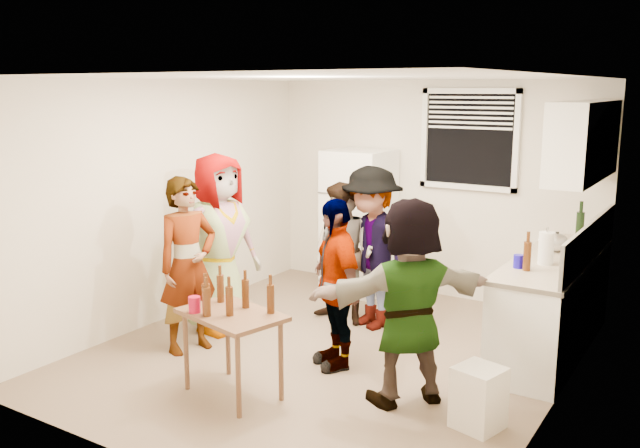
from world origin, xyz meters
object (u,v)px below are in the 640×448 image
Objects in this scene: guest_grey at (222,328)px; guest_back_left at (343,322)px; wine_bottle at (579,243)px; guest_orange at (406,400)px; kettle at (556,251)px; beer_bottle_table at (207,314)px; guest_black at (335,365)px; guest_stripe at (191,349)px; serving_table at (234,394)px; blue_cup at (518,268)px; refrigerator at (359,222)px; guest_back_right at (370,326)px; red_cup at (195,312)px; beer_bottle_counter at (526,271)px; trash_bin at (479,395)px.

guest_back_left is at bearing -36.58° from guest_grey.
guest_orange is at bearing -107.45° from wine_bottle.
kettle is 3.33m from beer_bottle_table.
kettle is 1.00× the size of beer_bottle_table.
beer_bottle_table is 0.16× the size of guest_black.
guest_stripe is at bearing -115.36° from guest_back_left.
blue_cup is at bearing 45.01° from serving_table.
kettle is 3.26m from serving_table.
blue_cup is 0.06× the size of guest_grey.
refrigerator is at bearing -102.33° from guest_orange.
guest_grey is 1.52m from guest_back_right.
beer_bottle_counter is at bearing 41.68° from red_cup.
blue_cup is (2.27, -1.29, 0.05)m from refrigerator.
beer_bottle_table is 0.15× the size of guest_back_right.
guest_black is (0.39, 0.94, 0.00)m from serving_table.
guest_stripe is 1.11× the size of guest_back_left.
beer_bottle_table is 0.15× the size of guest_stripe.
kettle is 0.15× the size of guest_back_right.
guest_back_left is 0.98× the size of guest_black.
serving_table is 0.54× the size of guest_black.
red_cup is 2.22m from guest_back_left.
kettle reaches higher than red_cup.
red_cup is 0.08× the size of guest_stripe.
guest_grey is (-0.82, 1.27, -0.69)m from red_cup.
guest_orange is (1.22, 0.64, 0.00)m from serving_table.
kettle is 0.51m from wine_bottle.
wine_bottle reaches higher than guest_back_left.
beer_bottle_table reaches higher than red_cup.
red_cup reaches higher than guest_black.
trash_bin reaches higher than guest_black.
red_cup is 0.07× the size of guest_grey.
guest_grey is (-2.91, 0.60, -0.25)m from trash_bin.
refrigerator is at bearing 133.42° from trash_bin.
refrigerator is at bearing 7.02° from guest_stripe.
wine_bottle reaches higher than kettle.
beer_bottle_counter is 0.15× the size of guest_back_right.
beer_bottle_counter reaches higher than guest_black.
wine_bottle is at bearing 79.75° from blue_cup.
guest_stripe reaches higher than guest_black.
refrigerator is 6.91× the size of beer_bottle_table.
guest_back_left is at bearing 154.71° from guest_black.
refrigerator is at bearing 99.97° from serving_table.
refrigerator is 2.16m from guest_grey.
guest_back_right reaches higher than guest_stripe.
red_cup is at bearing -162.17° from trash_bin.
wine_bottle is at bearing 56.94° from serving_table.
beer_bottle_counter is at bearing 91.06° from trash_bin.
red_cup is at bearing -84.86° from refrigerator.
guest_grey is 2.33m from guest_orange.
refrigerator is 13.41× the size of red_cup.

